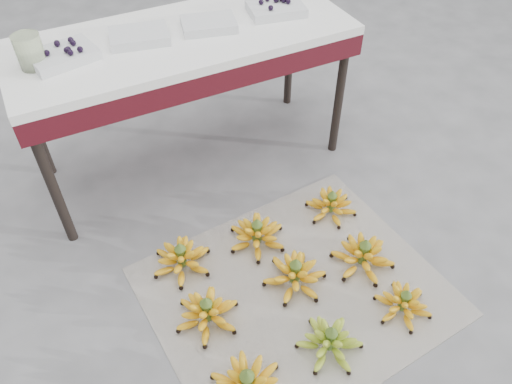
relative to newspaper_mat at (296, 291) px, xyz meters
name	(u,v)px	position (x,y,z in m)	size (l,w,h in m)	color
ground	(289,279)	(0.01, 0.07, 0.00)	(60.00, 60.00, 0.00)	slate
newspaper_mat	(296,291)	(0.00, 0.00, 0.00)	(1.25, 1.05, 0.01)	white
bunch_front_center	(330,342)	(-0.02, -0.30, 0.06)	(0.30, 0.30, 0.16)	#8DB935
bunch_front_right	(403,303)	(0.36, -0.29, 0.05)	(0.31, 0.31, 0.15)	yellow
bunch_mid_left	(207,313)	(-0.41, 0.04, 0.06)	(0.34, 0.34, 0.17)	yellow
bunch_mid_center	(295,275)	(0.02, 0.04, 0.06)	(0.36, 0.36, 0.17)	yellow
bunch_mid_right	(363,256)	(0.35, -0.01, 0.06)	(0.33, 0.33, 0.18)	yellow
bunch_back_left	(182,259)	(-0.40, 0.36, 0.06)	(0.30, 0.30, 0.17)	yellow
bunch_back_center	(257,235)	(-0.03, 0.33, 0.06)	(0.35, 0.35, 0.17)	yellow
bunch_back_right	(331,205)	(0.40, 0.34, 0.06)	(0.30, 0.30, 0.16)	yellow
vendor_table	(183,51)	(-0.06, 1.04, 0.69)	(1.63, 0.65, 0.78)	black
tray_far_left	(63,55)	(-0.60, 1.05, 0.80)	(0.31, 0.25, 0.07)	silver
tray_left	(139,36)	(-0.26, 1.07, 0.80)	(0.30, 0.24, 0.04)	silver
tray_right	(209,24)	(0.07, 1.04, 0.80)	(0.29, 0.24, 0.04)	silver
tray_far_right	(276,8)	(0.44, 1.03, 0.80)	(0.30, 0.24, 0.07)	silver
glass_jar	(30,51)	(-0.73, 1.05, 0.85)	(0.11, 0.11, 0.14)	beige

